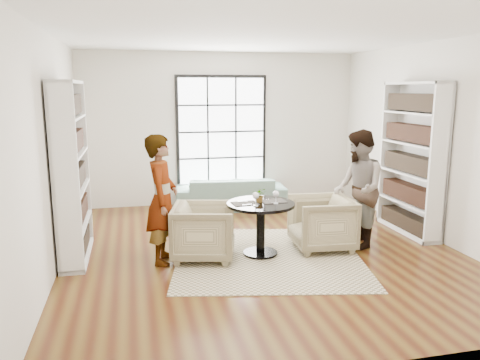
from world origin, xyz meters
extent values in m
plane|color=brown|center=(0.00, 0.00, 0.00)|extent=(6.00, 6.00, 0.00)
plane|color=silver|center=(0.00, 3.00, 1.50)|extent=(5.50, 0.00, 5.50)
plane|color=silver|center=(-2.75, 0.00, 1.50)|extent=(0.00, 6.00, 6.00)
plane|color=silver|center=(2.75, 0.00, 1.50)|extent=(0.00, 6.00, 6.00)
plane|color=silver|center=(0.00, -3.00, 1.50)|extent=(5.50, 0.00, 5.50)
plane|color=white|center=(0.00, 0.00, 3.00)|extent=(6.00, 6.00, 0.00)
cube|color=black|center=(0.00, 2.98, 1.45)|extent=(1.82, 0.06, 2.22)
cube|color=white|center=(0.00, 2.94, 1.45)|extent=(1.70, 0.02, 2.10)
cube|color=#C5B593|center=(0.02, -0.31, 0.01)|extent=(2.96, 2.96, 0.01)
cylinder|color=black|center=(-0.06, -0.20, 0.02)|extent=(0.48, 0.48, 0.04)
cylinder|color=black|center=(-0.06, -0.20, 0.36)|extent=(0.12, 0.12, 0.67)
cylinder|color=black|center=(-0.06, -0.20, 0.73)|extent=(0.94, 0.94, 0.04)
imported|color=#779E92|center=(0.07, 2.45, 0.31)|extent=(2.16, 1.02, 0.61)
imported|color=#C5BF8C|center=(-0.85, -0.16, 0.38)|extent=(1.00, 0.99, 0.76)
imported|color=tan|center=(0.87, -0.16, 0.39)|extent=(0.91, 0.89, 0.77)
imported|color=gray|center=(-1.40, -0.16, 0.86)|extent=(0.54, 0.70, 1.72)
imported|color=gray|center=(1.42, -0.16, 0.86)|extent=(0.83, 0.97, 1.72)
cube|color=#2A2825|center=(-0.29, -0.20, 0.75)|extent=(0.36, 0.29, 0.01)
cube|color=#2A2825|center=(0.13, -0.17, 0.75)|extent=(0.36, 0.29, 0.01)
cylinder|color=silver|center=(-0.18, -0.36, 0.75)|extent=(0.07, 0.07, 0.01)
cylinder|color=silver|center=(-0.18, -0.36, 0.81)|extent=(0.01, 0.01, 0.11)
sphere|color=maroon|center=(-0.18, -0.36, 0.89)|extent=(0.08, 0.08, 0.08)
ellipsoid|color=white|center=(-0.18, -0.36, 0.89)|extent=(0.09, 0.09, 0.10)
cylinder|color=silver|center=(0.12, -0.30, 0.75)|extent=(0.07, 0.07, 0.01)
cylinder|color=silver|center=(0.12, -0.30, 0.81)|extent=(0.01, 0.01, 0.10)
sphere|color=maroon|center=(0.12, -0.30, 0.89)|extent=(0.08, 0.08, 0.08)
ellipsoid|color=white|center=(0.12, -0.30, 0.89)|extent=(0.08, 0.08, 0.09)
imported|color=gray|center=(-0.07, -0.17, 0.85)|extent=(0.22, 0.21, 0.21)
camera|label=1|loc=(-1.76, -6.23, 2.30)|focal=35.00mm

